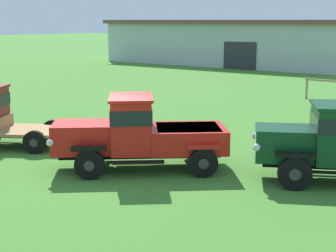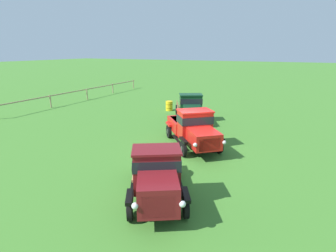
{
  "view_description": "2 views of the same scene",
  "coord_description": "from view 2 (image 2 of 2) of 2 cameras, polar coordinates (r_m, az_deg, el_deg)",
  "views": [
    {
      "loc": [
        10.11,
        -10.79,
        4.24
      ],
      "look_at": [
        0.76,
        1.9,
        1.0
      ],
      "focal_mm": 55.0,
      "sensor_mm": 36.0,
      "label": 1
    },
    {
      "loc": [
        -12.41,
        -4.64,
        5.29
      ],
      "look_at": [
        0.76,
        1.9,
        1.0
      ],
      "focal_mm": 28.0,
      "sensor_mm": 36.0,
      "label": 2
    }
  ],
  "objects": [
    {
      "name": "oil_drum_beside_row",
      "position": [
        23.67,
        0.26,
        4.41
      ],
      "size": [
        0.65,
        0.65,
        0.86
      ],
      "color": "gold",
      "rests_on": "ground"
    },
    {
      "name": "ground_plane",
      "position": [
        14.27,
        5.52,
        -5.58
      ],
      "size": [
        240.0,
        240.0,
        0.0
      ],
      "primitive_type": "plane",
      "color": "#3D7528"
    },
    {
      "name": "vintage_truck_second_in_line",
      "position": [
        14.79,
        5.52,
        -0.38
      ],
      "size": [
        4.92,
        4.53,
        2.14
      ],
      "color": "black",
      "rests_on": "ground"
    },
    {
      "name": "paddock_fence",
      "position": [
        30.43,
        -17.57,
        7.23
      ],
      "size": [
        19.47,
        0.48,
        1.2
      ],
      "color": "#997F60",
      "rests_on": "ground"
    },
    {
      "name": "vintage_truck_foreground_near",
      "position": [
        9.24,
        -2.44,
        -10.97
      ],
      "size": [
        4.86,
        3.82,
        2.05
      ],
      "color": "black",
      "rests_on": "ground"
    },
    {
      "name": "vintage_truck_midrow_center",
      "position": [
        19.81,
        4.98,
        3.95
      ],
      "size": [
        5.1,
        3.77,
        2.1
      ],
      "color": "black",
      "rests_on": "ground"
    }
  ]
}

